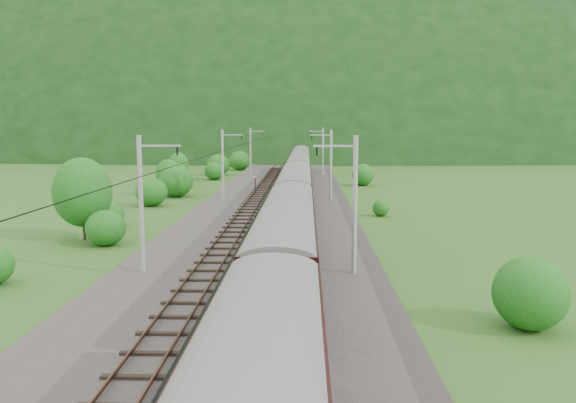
{
  "coord_description": "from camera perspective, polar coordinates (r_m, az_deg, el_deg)",
  "views": [
    {
      "loc": [
        3.42,
        -31.96,
        8.94
      ],
      "look_at": [
        1.9,
        13.75,
        2.6
      ],
      "focal_mm": 35.0,
      "sensor_mm": 36.0,
      "label": 1
    }
  ],
  "objects": [
    {
      "name": "hazard_post_far",
      "position": [
        74.17,
        -0.33,
        1.86
      ],
      "size": [
        0.18,
        0.18,
        1.69
      ],
      "primitive_type": "cylinder",
      "color": "red",
      "rests_on": "railbed"
    },
    {
      "name": "mountain_main",
      "position": [
        292.12,
        1.23,
        6.13
      ],
      "size": [
        504.0,
        360.0,
        244.0
      ],
      "primitive_type": "ellipsoid",
      "color": "black",
      "rests_on": "ground"
    },
    {
      "name": "hazard_post_near",
      "position": [
        88.87,
        -0.65,
        2.85
      ],
      "size": [
        0.18,
        0.18,
        1.65
      ],
      "primitive_type": "cylinder",
      "color": "red",
      "rests_on": "railbed"
    },
    {
      "name": "railbed",
      "position": [
        43.01,
        -2.71,
        -3.91
      ],
      "size": [
        14.0,
        220.0,
        0.3
      ],
      "primitive_type": "cube",
      "color": "#38332D",
      "rests_on": "ground"
    },
    {
      "name": "track_right",
      "position": [
        42.84,
        0.5,
        -3.65
      ],
      "size": [
        2.4,
        220.0,
        0.27
      ],
      "color": "#512F22",
      "rests_on": "railbed"
    },
    {
      "name": "overhead_wires",
      "position": [
        42.14,
        -2.77,
        5.38
      ],
      "size": [
        4.83,
        198.0,
        0.03
      ],
      "color": "black",
      "rests_on": "ground"
    },
    {
      "name": "ground",
      "position": [
        33.37,
        -4.09,
        -7.67
      ],
      "size": [
        600.0,
        600.0,
        0.0
      ],
      "primitive_type": "plane",
      "color": "#2D551A",
      "rests_on": "ground"
    },
    {
      "name": "vegetation_left",
      "position": [
        50.62,
        -17.76,
        0.05
      ],
      "size": [
        11.89,
        145.86,
        6.46
      ],
      "color": "#165416",
      "rests_on": "ground"
    },
    {
      "name": "track_left",
      "position": [
        43.22,
        -5.89,
        -3.59
      ],
      "size": [
        2.4,
        220.0,
        0.27
      ],
      "color": "#512F22",
      "rests_on": "railbed"
    },
    {
      "name": "catenary_right",
      "position": [
        64.17,
        4.32,
        3.9
      ],
      "size": [
        2.54,
        192.28,
        8.0
      ],
      "color": "gray",
      "rests_on": "railbed"
    },
    {
      "name": "catenary_left",
      "position": [
        64.82,
        -6.59,
        3.91
      ],
      "size": [
        2.54,
        192.28,
        8.0
      ],
      "color": "gray",
      "rests_on": "railbed"
    },
    {
      "name": "vegetation_right",
      "position": [
        32.34,
        18.36,
        -5.9
      ],
      "size": [
        4.95,
        93.22,
        3.09
      ],
      "color": "#165416",
      "rests_on": "ground"
    },
    {
      "name": "train",
      "position": [
        63.65,
        0.97,
        3.03
      ],
      "size": [
        2.99,
        142.9,
        5.2
      ],
      "color": "black",
      "rests_on": "ground"
    },
    {
      "name": "mountain_ridge",
      "position": [
        354.28,
        -18.6,
        6.04
      ],
      "size": [
        336.0,
        280.0,
        132.0
      ],
      "primitive_type": "ellipsoid",
      "color": "black",
      "rests_on": "ground"
    },
    {
      "name": "signal",
      "position": [
        72.67,
        -3.35,
        1.94
      ],
      "size": [
        0.21,
        0.21,
        1.92
      ],
      "color": "black",
      "rests_on": "railbed"
    }
  ]
}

